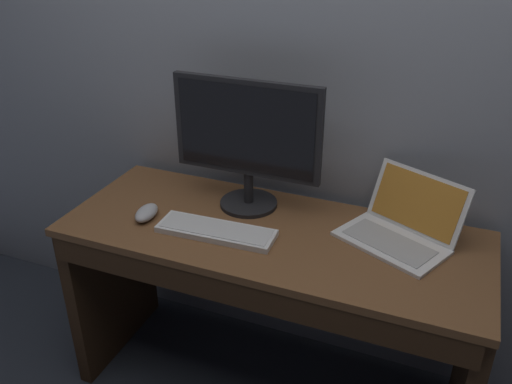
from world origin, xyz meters
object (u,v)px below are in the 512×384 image
external_monitor (247,139)px  computer_mouse (147,213)px  laptop_white (402,226)px  wired_keyboard (216,231)px

external_monitor → computer_mouse: 0.45m
laptop_white → computer_mouse: bearing=-166.7°
external_monitor → wired_keyboard: (-0.02, -0.22, -0.26)m
laptop_white → external_monitor: size_ratio=0.79×
wired_keyboard → computer_mouse: bearing=179.6°
laptop_white → computer_mouse: size_ratio=3.48×
wired_keyboard → laptop_white: bearing=19.4°
external_monitor → computer_mouse: bearing=-144.5°
computer_mouse → wired_keyboard: bearing=-6.6°
laptop_white → computer_mouse: laptop_white is taller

